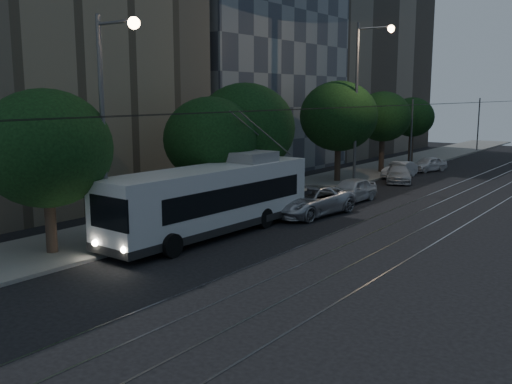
{
  "coord_description": "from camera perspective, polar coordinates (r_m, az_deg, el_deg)",
  "views": [
    {
      "loc": [
        12.67,
        -16.54,
        6.36
      ],
      "look_at": [
        -1.05,
        2.11,
        2.4
      ],
      "focal_mm": 40.0,
      "sensor_mm": 36.0,
      "label": 1
    }
  ],
  "objects": [
    {
      "name": "building_glass_mid",
      "position": [
        50.38,
        -3.19,
        17.75
      ],
      "size": [
        14.4,
        18.4,
        26.8
      ],
      "color": "#3D424E",
      "rests_on": "ground"
    },
    {
      "name": "tree_2",
      "position": [
        31.6,
        -1.08,
        6.39
      ],
      "size": [
        5.5,
        5.5,
        7.02
      ],
      "color": "#2F211A",
      "rests_on": "ground"
    },
    {
      "name": "car_white_b",
      "position": [
        43.22,
        14.06,
        1.79
      ],
      "size": [
        3.32,
        4.64,
        1.25
      ],
      "primitive_type": "imported",
      "rotation": [
        0.0,
        0.0,
        0.41
      ],
      "color": "#B1B1B6",
      "rests_on": "ground"
    },
    {
      "name": "trolleybus",
      "position": [
        26.14,
        -4.29,
        -0.67
      ],
      "size": [
        2.88,
        12.15,
        5.63
      ],
      "rotation": [
        0.0,
        0.0,
        -0.03
      ],
      "color": "#BBBBBD",
      "rests_on": "ground"
    },
    {
      "name": "streetlamp_far",
      "position": [
        39.88,
        10.58,
        9.96
      ],
      "size": [
        2.66,
        0.44,
        11.14
      ],
      "color": "#58585B",
      "rests_on": "ground"
    },
    {
      "name": "streetlamp_near",
      "position": [
        22.58,
        -14.48,
        7.64
      ],
      "size": [
        2.28,
        0.44,
        9.34
      ],
      "color": "#58585B",
      "rests_on": "ground"
    },
    {
      "name": "tree_3",
      "position": [
        41.73,
        8.27,
        7.51
      ],
      "size": [
        5.59,
        5.59,
        7.35
      ],
      "color": "#2F211A",
      "rests_on": "ground"
    },
    {
      "name": "pickup_silver",
      "position": [
        30.51,
        5.43,
        -0.89
      ],
      "size": [
        3.13,
        5.77,
        1.54
      ],
      "primitive_type": "imported",
      "rotation": [
        0.0,
        0.0,
        -0.11
      ],
      "color": "#B8B9C0",
      "rests_on": "ground"
    },
    {
      "name": "car_white_a",
      "position": [
        34.65,
        9.5,
        0.2
      ],
      "size": [
        1.81,
        4.23,
        1.43
      ],
      "primitive_type": "imported",
      "rotation": [
        0.0,
        0.0,
        -0.03
      ],
      "color": "silver",
      "rests_on": "ground"
    },
    {
      "name": "tree_4",
      "position": [
        47.43,
        12.58,
        7.35
      ],
      "size": [
        4.48,
        4.48,
        6.64
      ],
      "color": "#2F211A",
      "rests_on": "ground"
    },
    {
      "name": "tram_rails",
      "position": [
        38.46,
        20.5,
        -0.42
      ],
      "size": [
        4.52,
        90.0,
        0.02
      ],
      "color": "gray",
      "rests_on": "ground"
    },
    {
      "name": "tree_5",
      "position": [
        54.64,
        15.34,
        7.21
      ],
      "size": [
        4.0,
        4.0,
        6.13
      ],
      "color": "#2F211A",
      "rests_on": "ground"
    },
    {
      "name": "ground",
      "position": [
        21.78,
        -1.06,
        -7.27
      ],
      "size": [
        120.0,
        120.0,
        0.0
      ],
      "primitive_type": "plane",
      "color": "black",
      "rests_on": "ground"
    },
    {
      "name": "tree_1",
      "position": [
        29.57,
        -4.56,
        5.25
      ],
      "size": [
        4.87,
        4.87,
        6.28
      ],
      "color": "#2F211A",
      "rests_on": "ground"
    },
    {
      "name": "car_white_c",
      "position": [
        45.51,
        14.16,
        2.18
      ],
      "size": [
        1.54,
        3.88,
        1.25
      ],
      "primitive_type": "imported",
      "rotation": [
        0.0,
        0.0,
        -0.06
      ],
      "color": "silver",
      "rests_on": "ground"
    },
    {
      "name": "overhead_wires",
      "position": [
        40.68,
        10.59,
        5.47
      ],
      "size": [
        2.23,
        90.0,
        6.0
      ],
      "color": "black",
      "rests_on": "ground"
    },
    {
      "name": "car_white_d",
      "position": [
        49.94,
        16.84,
        2.69
      ],
      "size": [
        2.56,
        3.89,
        1.23
      ],
      "primitive_type": "imported",
      "rotation": [
        0.0,
        0.0,
        -0.33
      ],
      "color": "silver",
      "rests_on": "ground"
    },
    {
      "name": "tree_0",
      "position": [
        23.64,
        -20.25,
        4.09
      ],
      "size": [
        5.14,
        5.14,
        6.62
      ],
      "color": "#2F211A",
      "rests_on": "ground"
    },
    {
      "name": "sidewalk",
      "position": [
        42.21,
        7.37,
        1.07
      ],
      "size": [
        5.0,
        90.0,
        0.15
      ],
      "primitive_type": "cube",
      "color": "gray",
      "rests_on": "ground"
    }
  ]
}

